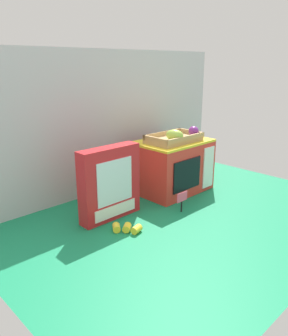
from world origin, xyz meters
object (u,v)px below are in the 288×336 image
object	(u,v)px
toy_microwave	(172,166)
loose_toy_banana	(127,228)
food_groups_crate	(176,138)
price_sign	(182,199)
cookie_set_box	(110,183)
loose_toy_apple	(194,173)

from	to	relation	value
toy_microwave	loose_toy_banana	bearing A→B (deg)	-159.00
food_groups_crate	price_sign	world-z (taller)	food_groups_crate
cookie_set_box	price_sign	bearing A→B (deg)	-34.04
price_sign	loose_toy_banana	distance (m)	0.33
cookie_set_box	price_sign	distance (m)	0.35
cookie_set_box	loose_toy_apple	distance (m)	0.75
cookie_set_box	loose_toy_banana	bearing A→B (deg)	-104.30
food_groups_crate	loose_toy_banana	world-z (taller)	food_groups_crate
price_sign	food_groups_crate	bearing A→B (deg)	48.51
price_sign	loose_toy_banana	xyz separation A→B (m)	(-0.32, 0.03, -0.05)
toy_microwave	cookie_set_box	bearing A→B (deg)	-175.25
toy_microwave	price_sign	size ratio (longest dim) A/B	4.00
food_groups_crate	cookie_set_box	bearing A→B (deg)	-179.88
loose_toy_apple	toy_microwave	bearing A→B (deg)	-169.27
toy_microwave	food_groups_crate	bearing A→B (deg)	-114.76
cookie_set_box	price_sign	world-z (taller)	cookie_set_box
food_groups_crate	loose_toy_banana	size ratio (longest dim) A/B	2.44
cookie_set_box	loose_toy_apple	bearing A→B (deg)	6.94
price_sign	loose_toy_banana	world-z (taller)	price_sign
toy_microwave	cookie_set_box	xyz separation A→B (m)	(-0.47, -0.04, 0.02)
loose_toy_apple	loose_toy_banana	bearing A→B (deg)	-162.42
toy_microwave	price_sign	world-z (taller)	toy_microwave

